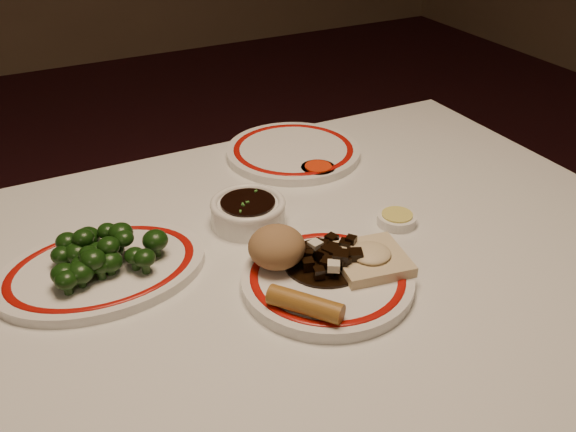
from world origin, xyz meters
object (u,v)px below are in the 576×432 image
Objects in this scene: rice_mound at (277,247)px; fried_wonton at (371,258)px; broccoli_plate at (102,269)px; broccoli_pile at (98,253)px; spring_roll at (305,304)px; soy_bowl at (248,213)px; dining_table at (296,315)px; main_plate at (327,280)px; stirfry_heap at (328,258)px.

fried_wonton is at bearing -27.38° from rice_mound.
broccoli_pile is (-0.00, -0.00, 0.03)m from broccoli_plate.
spring_roll reaches higher than broccoli_plate.
soy_bowl reaches higher than broccoli_plate.
dining_table is 0.18m from soy_bowl.
main_plate is 0.32m from broccoli_pile.
broccoli_pile is at bearing 153.39° from rice_mound.
broccoli_pile reaches higher than broccoli_plate.
fried_wonton is 0.94× the size of stirfry_heap.
dining_table is at bearing -23.37° from broccoli_plate.
dining_table is 4.21× the size of main_plate.
dining_table is 0.16m from fried_wonton.
fried_wonton is at bearing -37.47° from dining_table.
spring_roll reaches higher than main_plate.
main_plate is at bearing -31.65° from broccoli_pile.
fried_wonton reaches higher than main_plate.
stirfry_heap is at bearing 7.20° from spring_roll.
spring_roll reaches higher than dining_table.
spring_roll reaches higher than soy_bowl.
stirfry_heap is at bearing -27.13° from rice_mound.
broccoli_pile is at bearing -120.37° from broccoli_plate.
broccoli_pile is at bearing 153.28° from stirfry_heap.
rice_mound reaches higher than soy_bowl.
broccoli_pile reaches higher than dining_table.
stirfry_heap is 0.71× the size of broccoli_pile.
dining_table is 3.95× the size of broccoli_plate.
spring_roll is 0.59× the size of broccoli_pile.
main_plate is at bearing -121.43° from stirfry_heap.
broccoli_plate is (-0.21, 0.23, -0.02)m from spring_roll.
dining_table is 14.76× the size of rice_mound.
spring_roll is 0.85× the size of soy_bowl.
broccoli_plate is 2.56× the size of soy_bowl.
rice_mound is 0.72× the size of fried_wonton.
dining_table is at bearing 105.70° from main_plate.
spring_roll is at bearing -139.84° from main_plate.
stirfry_heap is (0.03, -0.04, 0.12)m from dining_table.
spring_roll and fried_wonton have the same top height.
fried_wonton is 0.37× the size of broccoli_plate.
spring_roll is (-0.05, -0.12, 0.12)m from dining_table.
main_plate is at bearing -32.11° from broccoli_plate.
stirfry_heap is (0.08, 0.08, -0.00)m from spring_roll.
rice_mound is 0.15m from soy_bowl.
spring_roll is 0.84× the size of stirfry_heap.
stirfry_heap is 1.01× the size of soy_bowl.
broccoli_plate is (-0.22, 0.11, -0.04)m from rice_mound.
spring_roll is at bearing -159.01° from fried_wonton.
main_plate is 3.51× the size of rice_mound.
rice_mound is 0.13m from fried_wonton.
fried_wonton is at bearing -64.46° from soy_bowl.
main_plate is 1.68× the size of broccoli_pile.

